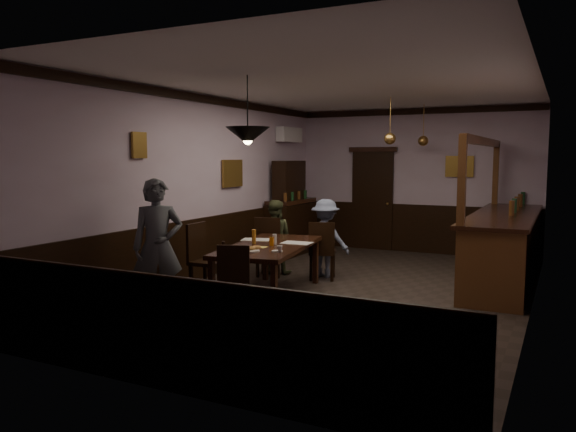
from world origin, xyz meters
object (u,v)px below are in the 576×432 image
Objects in this scene: dining_table at (269,249)px; pendant_iron at (248,136)px; chair_side at (203,256)px; person_seated_right at (325,238)px; chair_far_left at (269,244)px; person_seated_left at (274,237)px; bar_counter at (504,245)px; chair_far_right at (322,248)px; person_standing at (158,247)px; pendant_brass_mid at (390,139)px; soda_can at (272,241)px; chair_near at (232,281)px; sideboard at (291,217)px; pendant_brass_far at (423,141)px; coffee_cup at (280,248)px.

pendant_iron reaches higher than dining_table.
chair_side is 2.22m from person_seated_right.
chair_far_left is 0.29m from person_seated_left.
person_seated_left is at bearing -162.76° from bar_counter.
chair_far_right is (0.25, 1.33, -0.16)m from dining_table.
bar_counter reaches higher than dining_table.
chair_far_right is 2.96m from person_standing.
person_seated_left is 0.31× the size of bar_counter.
person_seated_left is 1.56× the size of pendant_brass_mid.
soda_can is at bearing -75.29° from chair_side.
pendant_brass_mid is at bearing 69.97° from soda_can.
chair_side is (-1.09, 0.97, 0.07)m from chair_near.
person_standing is 1.62m from soda_can.
dining_table is 3.61m from sideboard.
sideboard reaches higher than chair_side.
dining_table is 1.36m from chair_far_right.
person_standing is 1.33× the size of person_seated_right.
soda_can is (0.76, -1.51, 0.18)m from person_seated_left.
person_seated_right is (0.89, 0.14, 0.02)m from person_seated_left.
dining_table is 4.55m from pendant_brass_far.
chair_far_left is at bearing -158.52° from bar_counter.
soda_can reaches higher than coffee_cup.
chair_far_right is at bearing 175.34° from chair_far_left.
coffee_cup is (0.42, -0.49, 0.11)m from dining_table.
sideboard reaches higher than person_seated_left.
sideboard is at bearing 159.44° from pendant_brass_mid.
chair_far_left reaches higher than coffee_cup.
chair_far_left is 3.80m from bar_counter.
pendant_iron is (0.13, -0.79, 1.57)m from dining_table.
person_standing is (-1.09, -2.73, 0.34)m from chair_far_right.
pendant_brass_mid is at bearing -124.87° from person_seated_right.
chair_side is at bearing 37.35° from chair_far_right.
pendant_brass_far is (0.78, 4.58, 1.50)m from coffee_cup.
chair_near is at bearing 70.68° from chair_far_right.
chair_far_right is at bearing 156.71° from person_seated_left.
dining_table is 1.64m from person_standing.
dining_table is 1.35× the size of person_standing.
chair_near reaches higher than coffee_cup.
chair_near is (-0.06, -2.64, -0.02)m from chair_far_right.
pendant_brass_far is at bearing -26.88° from chair_side.
pendant_brass_far is (0.20, 1.59, 0.00)m from pendant_brass_mid.
pendant_brass_mid is at bearing -140.71° from chair_far_right.
chair_side is at bearing -159.40° from dining_table.
pendant_iron is (-0.07, 0.52, 1.75)m from chair_near.
pendant_iron is 1.06× the size of pendant_brass_mid.
person_standing is at bearing -153.39° from coffee_cup.
dining_table is at bearing -68.71° from sideboard.
person_standing is 0.42× the size of bar_counter.
person_seated_left is at bearing 116.72° from soda_can.
pendant_brass_mid is at bearing 69.90° from coffee_cup.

